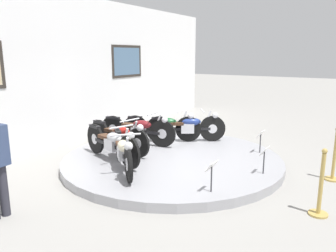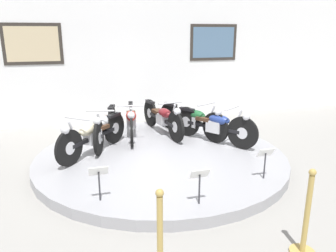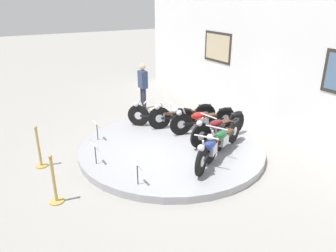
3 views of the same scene
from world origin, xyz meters
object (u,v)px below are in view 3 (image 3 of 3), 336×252
object	(u,v)px
info_placard_front_left	(97,127)
info_placard_front_centre	(95,149)
motorcycle_red	(202,119)
stanchion_post_left_of_entry	(40,153)
info_placard_front_right	(137,168)
visitor_standing	(143,84)
motorcycle_cream	(160,115)
motorcycle_silver	(181,114)
motorcycle_green	(222,138)
motorcycle_maroon	(218,127)
stanchion_post_right_of_entry	(55,187)
motorcycle_blue	(211,147)

from	to	relation	value
info_placard_front_left	info_placard_front_centre	bearing A→B (deg)	-19.85
motorcycle_red	stanchion_post_left_of_entry	size ratio (longest dim) A/B	1.92
info_placard_front_right	visitor_standing	bearing A→B (deg)	153.21
motorcycle_cream	info_placard_front_centre	xyz separation A→B (m)	(1.24, -2.31, -0.02)
motorcycle_silver	info_placard_front_right	bearing A→B (deg)	-47.14
motorcycle_silver	motorcycle_green	distance (m)	1.90
motorcycle_silver	motorcycle_red	xyz separation A→B (m)	(0.59, 0.32, -0.01)
motorcycle_silver	motorcycle_red	distance (m)	0.67
motorcycle_cream	info_placard_front_right	size ratio (longest dim) A/B	2.98
motorcycle_silver	info_placard_front_left	size ratio (longest dim) A/B	3.78
motorcycle_silver	stanchion_post_left_of_entry	bearing A→B (deg)	-88.19
motorcycle_maroon	stanchion_post_right_of_entry	size ratio (longest dim) A/B	1.94
motorcycle_silver	info_placard_front_right	xyz separation A→B (m)	(2.22, -2.39, -0.03)
motorcycle_cream	motorcycle_maroon	bearing A→B (deg)	28.47
info_placard_front_left	visitor_standing	bearing A→B (deg)	132.09
motorcycle_maroon	info_placard_front_centre	world-z (taller)	motorcycle_maroon
motorcycle_blue	stanchion_post_left_of_entry	world-z (taller)	stanchion_post_left_of_entry
motorcycle_silver	stanchion_post_left_of_entry	size ratio (longest dim) A/B	1.89
motorcycle_silver	motorcycle_green	bearing A→B (deg)	0.05
info_placard_front_centre	info_placard_front_left	bearing A→B (deg)	160.15
info_placard_front_right	stanchion_post_left_of_entry	distance (m)	2.60
motorcycle_maroon	visitor_standing	world-z (taller)	visitor_standing
motorcycle_maroon	info_placard_front_centre	bearing A→B (deg)	-96.43
info_placard_front_right	visitor_standing	size ratio (longest dim) A/B	0.32
motorcycle_green	motorcycle_blue	world-z (taller)	motorcycle_blue
motorcycle_silver	stanchion_post_right_of_entry	world-z (taller)	stanchion_post_right_of_entry
info_placard_front_centre	info_placard_front_right	world-z (taller)	same
motorcycle_silver	stanchion_post_left_of_entry	distance (m)	3.93
motorcycle_cream	info_placard_front_centre	bearing A→B (deg)	-61.76
motorcycle_red	info_placard_front_centre	xyz separation A→B (m)	(0.36, -3.17, -0.02)
info_placard_front_centre	info_placard_front_right	xyz separation A→B (m)	(1.27, 0.46, 0.00)
motorcycle_silver	motorcycle_maroon	size ratio (longest dim) A/B	0.97
motorcycle_maroon	motorcycle_blue	size ratio (longest dim) A/B	1.18
motorcycle_cream	stanchion_post_right_of_entry	distance (m)	3.97
motorcycle_maroon	stanchion_post_left_of_entry	world-z (taller)	stanchion_post_left_of_entry
info_placard_front_right	stanchion_post_left_of_entry	xyz separation A→B (m)	(-2.09, -1.54, -0.19)
motorcycle_silver	stanchion_post_right_of_entry	size ratio (longest dim) A/B	1.89
motorcycle_maroon	stanchion_post_left_of_entry	bearing A→B (deg)	-105.52
motorcycle_red	motorcycle_green	xyz separation A→B (m)	(1.31, -0.32, 0.00)
motorcycle_silver	info_placard_front_centre	size ratio (longest dim) A/B	3.78
motorcycle_cream	stanchion_post_left_of_entry	world-z (taller)	stanchion_post_left_of_entry
stanchion_post_right_of_entry	stanchion_post_left_of_entry	bearing A→B (deg)	180.00
motorcycle_cream	motorcycle_blue	distance (m)	2.48
motorcycle_cream	motorcycle_silver	distance (m)	0.61
motorcycle_red	info_placard_front_right	xyz separation A→B (m)	(1.63, -2.71, -0.02)
stanchion_post_left_of_entry	visitor_standing	bearing A→B (deg)	123.49
motorcycle_red	info_placard_front_centre	world-z (taller)	motorcycle_red
motorcycle_blue	info_placard_front_centre	xyz separation A→B (m)	(-1.24, -2.31, -0.02)
motorcycle_maroon	stanchion_post_left_of_entry	distance (m)	4.42
info_placard_front_centre	stanchion_post_left_of_entry	xyz separation A→B (m)	(-0.82, -1.08, -0.19)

